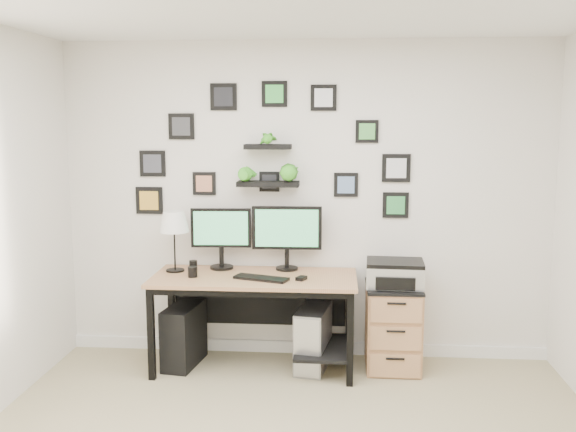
# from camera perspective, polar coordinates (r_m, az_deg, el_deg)

# --- Properties ---
(room) EXTENTS (4.00, 4.00, 4.00)m
(room) POSITION_cam_1_polar(r_m,az_deg,el_deg) (5.56, 1.51, -11.57)
(room) COLOR tan
(room) RESTS_ON ground
(desk) EXTENTS (1.60, 0.70, 0.75)m
(desk) POSITION_cam_1_polar(r_m,az_deg,el_deg) (5.12, -2.56, -6.61)
(desk) COLOR tan
(desk) RESTS_ON ground
(monitor_left) EXTENTS (0.49, 0.20, 0.50)m
(monitor_left) POSITION_cam_1_polar(r_m,az_deg,el_deg) (5.26, -5.97, -1.57)
(monitor_left) COLOR black
(monitor_left) RESTS_ON desk
(monitor_right) EXTENTS (0.57, 0.19, 0.52)m
(monitor_right) POSITION_cam_1_polar(r_m,az_deg,el_deg) (5.19, -0.10, -1.46)
(monitor_right) COLOR black
(monitor_right) RESTS_ON desk
(keyboard) EXTENTS (0.44, 0.26, 0.02)m
(keyboard) POSITION_cam_1_polar(r_m,az_deg,el_deg) (4.94, -2.39, -5.55)
(keyboard) COLOR black
(keyboard) RESTS_ON desk
(mouse) EXTENTS (0.09, 0.11, 0.03)m
(mouse) POSITION_cam_1_polar(r_m,az_deg,el_deg) (4.93, 1.19, -5.55)
(mouse) COLOR black
(mouse) RESTS_ON desk
(table_lamp) EXTENTS (0.24, 0.24, 0.49)m
(table_lamp) POSITION_cam_1_polar(r_m,az_deg,el_deg) (5.21, -10.10, -0.64)
(table_lamp) COLOR black
(table_lamp) RESTS_ON desk
(mug) EXTENTS (0.07, 0.07, 0.08)m
(mug) POSITION_cam_1_polar(r_m,az_deg,el_deg) (5.06, -8.48, -4.94)
(mug) COLOR black
(mug) RESTS_ON desk
(pen_cup) EXTENTS (0.07, 0.07, 0.08)m
(pen_cup) POSITION_cam_1_polar(r_m,az_deg,el_deg) (5.27, -8.42, -4.39)
(pen_cup) COLOR black
(pen_cup) RESTS_ON desk
(pc_tower_black) EXTENTS (0.29, 0.52, 0.49)m
(pc_tower_black) POSITION_cam_1_polar(r_m,az_deg,el_deg) (5.32, -9.23, -10.41)
(pc_tower_black) COLOR black
(pc_tower_black) RESTS_ON ground
(pc_tower_grey) EXTENTS (0.30, 0.52, 0.49)m
(pc_tower_grey) POSITION_cam_1_polar(r_m,az_deg,el_deg) (5.19, 2.25, -10.79)
(pc_tower_grey) COLOR gray
(pc_tower_grey) RESTS_ON ground
(file_cabinet) EXTENTS (0.43, 0.53, 0.67)m
(file_cabinet) POSITION_cam_1_polar(r_m,az_deg,el_deg) (5.24, 9.30, -9.68)
(file_cabinet) COLOR tan
(file_cabinet) RESTS_ON ground
(printer) EXTENTS (0.46, 0.38, 0.20)m
(printer) POSITION_cam_1_polar(r_m,az_deg,el_deg) (5.11, 9.47, -5.06)
(printer) COLOR silver
(printer) RESTS_ON file_cabinet
(wall_decor) EXTENTS (2.27, 0.18, 1.10)m
(wall_decor) POSITION_cam_1_polar(r_m,az_deg,el_deg) (5.21, -1.64, 5.19)
(wall_decor) COLOR black
(wall_decor) RESTS_ON ground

